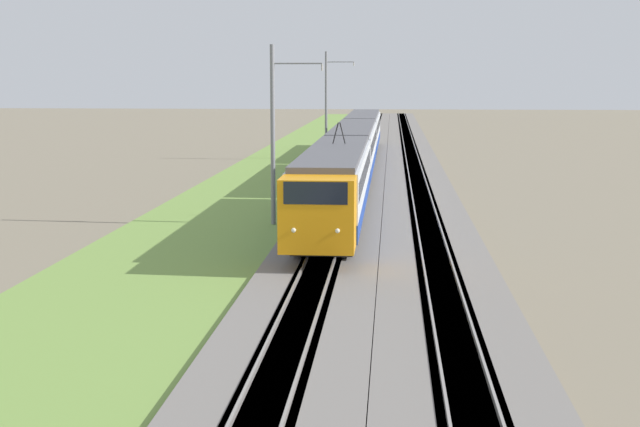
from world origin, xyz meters
name	(u,v)px	position (x,y,z in m)	size (l,w,h in m)	color
ballast_main	(347,197)	(50.00, 0.00, 0.15)	(240.00, 4.40, 0.30)	slate
ballast_adjacent	(421,197)	(50.00, -4.42, 0.15)	(240.00, 4.40, 0.30)	slate
track_main	(347,196)	(50.00, 0.00, 0.16)	(240.00, 1.57, 0.45)	#4C4238
track_adjacent	(421,197)	(50.00, -4.42, 0.16)	(240.00, 1.57, 0.45)	#4C4238
grass_verge	(246,197)	(50.00, 6.11, 0.06)	(240.00, 8.44, 0.12)	olive
passenger_train	(354,148)	(59.39, 0.00, 2.35)	(62.53, 2.87, 5.02)	orange
catenary_mast_mid	(274,134)	(39.80, 3.04, 4.56)	(0.22, 2.56, 8.83)	slate
catenary_mast_far	(327,105)	(74.96, 3.04, 4.88)	(0.22, 2.56, 9.47)	slate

